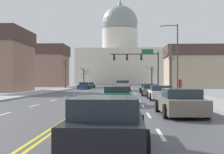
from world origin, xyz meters
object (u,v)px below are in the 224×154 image
at_px(sedan_near_01, 147,88).
at_px(pedestrian_00, 180,85).
at_px(sedan_near_05, 180,103).
at_px(sedan_oncoming_00, 84,86).
at_px(sedan_near_02, 151,90).
at_px(sedan_near_03, 160,93).
at_px(sedan_near_06, 107,123).
at_px(signal_gantry, 141,60).
at_px(sedan_near_04, 117,96).
at_px(street_lamp_right, 175,52).
at_px(pickup_truck_near_00, 123,86).
at_px(sedan_oncoming_01, 90,85).

relative_size(sedan_near_01, pedestrian_00, 2.65).
distance_m(sedan_near_05, sedan_oncoming_00, 41.80).
distance_m(sedan_near_02, sedan_near_03, 6.69).
height_order(sedan_near_01, sedan_near_06, sedan_near_06).
relative_size(signal_gantry, sedan_near_04, 1.72).
xyz_separation_m(sedan_near_04, sedan_oncoming_00, (-6.87, 34.56, -0.02)).
height_order(sedan_oncoming_00, pedestrian_00, pedestrian_00).
height_order(sedan_near_02, sedan_oncoming_00, sedan_oncoming_00).
bearing_deg(sedan_near_05, sedan_near_04, 117.72).
relative_size(sedan_near_02, sedan_oncoming_00, 0.97).
height_order(street_lamp_right, sedan_near_06, street_lamp_right).
xyz_separation_m(street_lamp_right, pickup_truck_near_00, (-6.06, 12.25, -4.03)).
bearing_deg(street_lamp_right, signal_gantry, 101.48).
xyz_separation_m(pickup_truck_near_00, sedan_near_05, (3.11, -32.99, -0.12)).
xyz_separation_m(sedan_near_04, sedan_oncoming_01, (-7.10, 44.88, -0.05)).
distance_m(street_lamp_right, sedan_near_05, 21.36).
bearing_deg(pickup_truck_near_00, signal_gantry, 50.38).
bearing_deg(street_lamp_right, sedan_near_05, -98.10).
bearing_deg(pedestrian_00, pickup_truck_near_00, 118.44).
bearing_deg(sedan_near_03, sedan_oncoming_01, 105.04).
height_order(sedan_near_04, sedan_oncoming_01, sedan_near_04).
relative_size(street_lamp_right, sedan_oncoming_01, 1.83).
bearing_deg(sedan_near_02, sedan_oncoming_00, 114.20).
relative_size(street_lamp_right, pedestrian_00, 4.51).
xyz_separation_m(sedan_near_05, pedestrian_00, (3.51, 20.75, 0.51)).
relative_size(pickup_truck_near_00, sedan_oncoming_01, 1.35).
xyz_separation_m(sedan_near_06, sedan_oncoming_01, (-7.25, 58.00, -0.05)).
bearing_deg(sedan_oncoming_01, sedan_oncoming_00, -88.74).
distance_m(street_lamp_right, sedan_oncoming_00, 24.08).
height_order(signal_gantry, sedan_near_01, signal_gantry).
bearing_deg(sedan_near_04, pickup_truck_near_00, 89.89).
height_order(sedan_oncoming_00, sedan_oncoming_01, sedan_oncoming_00).
bearing_deg(sedan_oncoming_00, sedan_near_06, -81.62).
xyz_separation_m(signal_gantry, sedan_near_01, (0.39, -11.03, -4.28)).
bearing_deg(sedan_near_01, sedan_near_02, -91.18).
height_order(signal_gantry, sedan_oncoming_01, signal_gantry).
xyz_separation_m(sedan_near_05, sedan_oncoming_00, (-10.04, 40.58, -0.01)).
relative_size(sedan_near_03, sedan_near_04, 0.98).
height_order(sedan_near_05, sedan_oncoming_01, sedan_near_05).
bearing_deg(street_lamp_right, sedan_oncoming_00, 123.21).
distance_m(sedan_near_01, sedan_near_03, 13.87).
relative_size(sedan_near_03, sedan_near_05, 0.98).
relative_size(sedan_near_02, sedan_near_05, 0.98).
bearing_deg(street_lamp_right, sedan_near_02, -139.66).
height_order(sedan_near_05, sedan_oncoming_00, sedan_near_05).
xyz_separation_m(signal_gantry, sedan_oncoming_01, (-10.02, 14.45, -4.30)).
xyz_separation_m(sedan_near_01, sedan_oncoming_01, (-10.41, 25.47, -0.02)).
bearing_deg(sedan_near_05, pedestrian_00, 80.40).
bearing_deg(signal_gantry, sedan_oncoming_01, 124.75).
bearing_deg(sedan_near_02, signal_gantry, 90.77).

